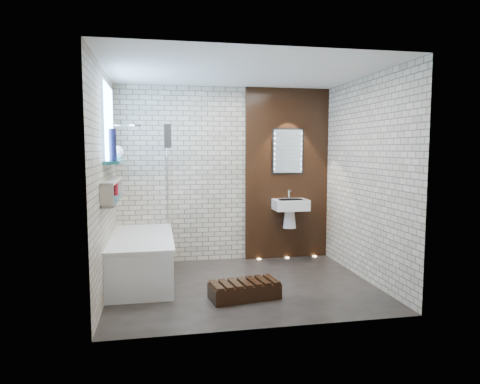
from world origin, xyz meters
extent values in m
plane|color=black|center=(0.00, 0.00, 0.00)|extent=(3.20, 3.20, 0.00)
cube|color=tan|center=(0.00, 1.30, 1.30)|extent=(3.20, 0.04, 2.60)
cube|color=tan|center=(0.00, -1.30, 1.30)|extent=(3.20, 0.04, 2.60)
cube|color=tan|center=(-1.60, 0.00, 1.30)|extent=(0.04, 2.60, 2.60)
cube|color=tan|center=(1.60, 0.00, 1.30)|extent=(0.04, 2.60, 2.60)
plane|color=white|center=(0.00, 0.00, 2.60)|extent=(3.20, 3.20, 0.00)
cube|color=black|center=(0.95, 1.27, 1.30)|extent=(1.30, 0.06, 2.60)
cube|color=#7FADE0|center=(-1.59, 0.35, 2.00)|extent=(0.03, 1.00, 0.90)
cube|color=#22707E|center=(-1.51, 0.35, 1.53)|extent=(0.18, 1.00, 0.04)
cube|color=#22707E|center=(-1.53, 0.15, 1.08)|extent=(0.14, 1.30, 0.03)
cube|color=#B2A899|center=(-1.53, 0.15, 1.32)|extent=(0.14, 1.30, 0.03)
cube|color=#B2A899|center=(-1.53, -0.48, 1.20)|extent=(0.14, 0.03, 0.26)
cube|color=#B2A899|center=(-1.53, 0.79, 1.20)|extent=(0.14, 0.03, 0.26)
cube|color=white|center=(-1.23, 0.45, 0.28)|extent=(0.75, 1.70, 0.55)
cube|color=white|center=(-1.23, 0.45, 0.57)|extent=(0.79, 1.74, 0.03)
cylinder|color=silver|center=(-1.08, 1.18, 0.64)|extent=(0.04, 0.04, 0.12)
cube|color=white|center=(-0.87, 0.89, 1.28)|extent=(0.01, 0.78, 1.40)
cube|color=black|center=(-0.87, 0.60, 1.85)|extent=(0.09, 0.23, 0.30)
cylinder|color=silver|center=(-1.30, 0.95, 2.00)|extent=(0.18, 0.18, 0.02)
cube|color=white|center=(0.95, 1.06, 0.85)|extent=(0.50, 0.36, 0.16)
cone|color=white|center=(0.95, 1.11, 0.63)|extent=(0.20, 0.20, 0.28)
cylinder|color=silver|center=(0.95, 1.16, 1.00)|extent=(0.03, 0.03, 0.14)
cube|color=black|center=(0.95, 1.24, 1.65)|extent=(0.50, 0.02, 0.70)
cube|color=silver|center=(0.95, 1.23, 1.65)|extent=(0.45, 0.01, 0.65)
cube|color=black|center=(-0.07, -0.46, 0.09)|extent=(0.82, 0.46, 0.17)
cylinder|color=#973E17|center=(-1.53, -0.18, 1.15)|extent=(0.05, 0.05, 0.10)
cylinder|color=maroon|center=(-1.53, 0.52, 1.18)|extent=(0.06, 0.06, 0.16)
cylinder|color=#141638|center=(-1.50, -0.01, 1.73)|extent=(0.09, 0.09, 0.36)
sphere|color=white|center=(-1.50, 0.43, 1.64)|extent=(0.18, 0.18, 0.18)
cylinder|color=#FFD899|center=(0.50, 1.20, 0.01)|extent=(0.06, 0.06, 0.01)
cylinder|color=#FFD899|center=(0.95, 1.20, 0.01)|extent=(0.06, 0.06, 0.01)
cylinder|color=#FFD899|center=(1.40, 1.20, 0.01)|extent=(0.06, 0.06, 0.01)
camera|label=1|loc=(-1.01, -5.11, 1.68)|focal=32.32mm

